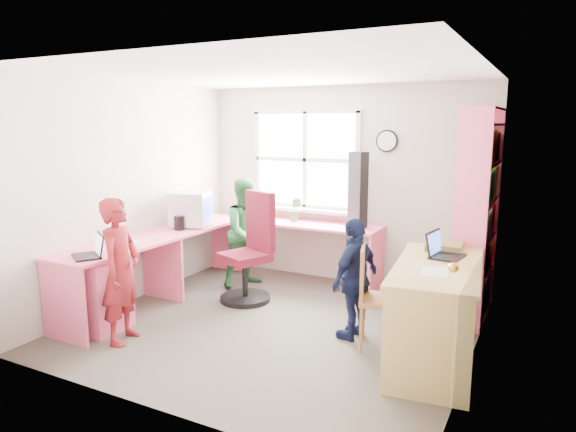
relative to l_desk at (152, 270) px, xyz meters
The scene contains 19 objects.
room 1.57m from the l_desk, 16.12° to the left, with size 3.64×3.44×2.44m.
l_desk is the anchor object (origin of this frame).
right_desk 2.85m from the l_desk, ahead, with size 0.82×1.50×0.83m.
bookshelf 3.35m from the l_desk, 26.43° to the left, with size 0.30×1.02×2.10m.
swivel_chair 1.08m from the l_desk, 50.26° to the left, with size 0.73×0.73×1.21m.
wooden_chair 2.31m from the l_desk, ahead, with size 0.48×0.48×0.90m.
crt_monitor 1.01m from the l_desk, 100.11° to the left, with size 0.51×0.48×0.41m.
laptop_left 0.76m from the l_desk, 97.59° to the right, with size 0.39×0.38×0.21m.
laptop_right 2.89m from the l_desk, 10.05° to the left, with size 0.31×0.35×0.22m.
speaker_a 0.75m from the l_desk, 102.76° to the left, with size 0.10×0.10×0.16m.
speaker_b 1.13m from the l_desk, 100.26° to the left, with size 0.11×0.11×0.19m.
cd_tower 2.47m from the l_desk, 46.99° to the left, with size 0.22×0.20×0.88m.
game_box 2.91m from the l_desk, 15.37° to the left, with size 0.33×0.33×0.06m.
paper_a 0.38m from the l_desk, 149.09° to the right, with size 0.30×0.33×0.00m.
paper_b 2.88m from the l_desk, ahead, with size 0.23×0.30×0.00m.
potted_plant 1.95m from the l_desk, 65.61° to the left, with size 0.17×0.13×0.30m, color #316F2C.
person_red 0.73m from the l_desk, 69.62° to the right, with size 0.48×0.31×1.31m, color maroon.
person_green 1.33m from the l_desk, 73.22° to the left, with size 0.64×0.49×1.31m, color #2B6D35.
person_navy 2.11m from the l_desk, 10.23° to the left, with size 0.66×0.27×1.12m, color #121839.
Camera 1 is at (2.29, -4.17, 1.95)m, focal length 32.00 mm.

